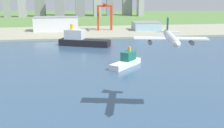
{
  "coord_description": "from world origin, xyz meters",
  "views": [
    {
      "loc": [
        -23.53,
        39.25,
        61.94
      ],
      "look_at": [
        -1.15,
        185.71,
        24.55
      ],
      "focal_mm": 45.4,
      "sensor_mm": 36.0,
      "label": 1
    }
  ],
  "objects": [
    {
      "name": "industrial_pier",
      "position": [
        0.0,
        490.0,
        1.25
      ],
      "size": [
        840.0,
        140.0,
        2.5
      ],
      "primitive_type": "cube",
      "color": "#A3A48A",
      "rests_on": "ground"
    },
    {
      "name": "port_crane_red",
      "position": [
        34.77,
        497.18,
        33.1
      ],
      "size": [
        23.99,
        41.77,
        42.91
      ],
      "color": "red",
      "rests_on": "industrial_pier"
    },
    {
      "name": "ferry_boat",
      "position": [
        24.64,
        271.73,
        4.62
      ],
      "size": [
        32.4,
        34.08,
        16.19
      ],
      "color": "white",
      "rests_on": "water_bay"
    },
    {
      "name": "water_bay",
      "position": [
        0.0,
        240.0,
        0.07
      ],
      "size": [
        840.0,
        360.0,
        0.15
      ],
      "primitive_type": "cube",
      "color": "#385675",
      "rests_on": "ground"
    },
    {
      "name": "cargo_ship",
      "position": [
        -9.11,
        375.67,
        7.1
      ],
      "size": [
        61.88,
        38.18,
        25.36
      ],
      "color": "black",
      "rests_on": "water_bay"
    },
    {
      "name": "warehouse_annex",
      "position": [
        102.6,
        491.79,
        9.13
      ],
      "size": [
        44.27,
        32.48,
        13.22
      ],
      "color": "#99BCD1",
      "rests_on": "industrial_pier"
    },
    {
      "name": "ground_plane",
      "position": [
        0.0,
        300.0,
        0.0
      ],
      "size": [
        2400.0,
        2400.0,
        0.0
      ],
      "primitive_type": "plane",
      "color": "#5B8442"
    },
    {
      "name": "warehouse_main",
      "position": [
        -43.47,
        502.95,
        13.76
      ],
      "size": [
        70.62,
        28.73,
        22.47
      ],
      "color": "white",
      "rests_on": "industrial_pier"
    },
    {
      "name": "airplane_landing",
      "position": [
        26.29,
        171.83,
        40.25
      ],
      "size": [
        37.57,
        40.87,
        12.05
      ],
      "color": "silver"
    }
  ]
}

